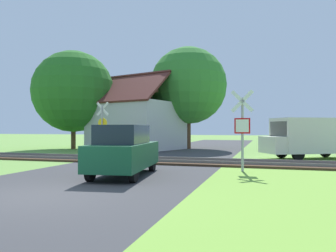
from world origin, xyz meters
The scene contains 10 objects.
ground_plane centered at (0.00, 0.00, 0.00)m, with size 160.00×160.00×0.00m, color #6B9942.
road_asphalt centered at (0.00, 2.00, 0.00)m, with size 7.17×80.00×0.01m, color #38383A.
rail_track centered at (0.00, 8.61, 0.06)m, with size 60.00×2.60×0.22m.
stop_sign_near centered at (4.54, 6.16, 1.75)m, with size 0.88×0.15×3.16m.
crossing_sign_far centered at (-4.39, 11.59, 1.95)m, with size 0.88×0.16×3.34m.
house centered at (-4.61, 17.85, 2.06)m, with size 7.90×7.53×6.14m.
tree_left centered at (-9.78, 16.74, 4.72)m, with size 6.66×6.66×8.06m.
tree_center centered at (-0.86, 20.07, 5.29)m, with size 6.47×6.47×8.54m.
mail_truck centered at (7.73, 12.71, 1.24)m, with size 5.18×4.02×2.24m.
parked_car centered at (0.66, 3.74, 0.89)m, with size 2.14×4.18×1.78m.
Camera 1 is at (5.43, -6.78, 1.65)m, focal length 35.00 mm.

